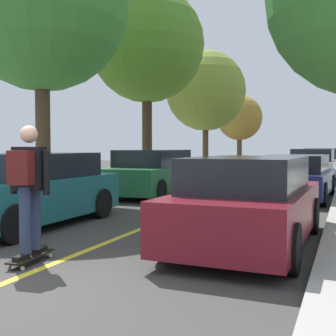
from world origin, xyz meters
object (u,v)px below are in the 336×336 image
Objects in this scene: fire_hydrant at (88,182)px; skateboarder at (28,182)px; street_tree_left_nearest at (41,3)px; parked_car_right_farthest at (321,162)px; parked_car_left_near at (151,173)px; parked_car_right_nearest at (249,202)px; parked_car_right_near at (297,177)px; parked_car_left_nearest at (29,190)px; street_tree_left_farthest at (240,118)px; parked_car_right_far at (313,165)px; street_tree_left_near at (147,45)px; street_tree_left_far at (206,91)px; skateboard at (31,257)px.

fire_hydrant is 7.51m from skateboarder.
street_tree_left_nearest is 10.77× the size of fire_hydrant.
parked_car_left_near is at bearing -108.19° from parked_car_right_farthest.
skateboarder is at bearing -53.47° from street_tree_left_nearest.
skateboarder is (-2.47, -2.18, 0.41)m from parked_car_right_nearest.
parked_car_right_farthest reaches higher than parked_car_right_near.
parked_car_right_farthest reaches higher than parked_car_left_nearest.
parked_car_right_near is 20.16m from street_tree_left_farthest.
parked_car_right_far is 0.56× the size of street_tree_left_near.
street_tree_left_far reaches higher than parked_car_left_near.
street_tree_left_farthest is 28.26m from skateboarder.
parked_car_right_near reaches higher than skateboard.
street_tree_left_nearest is at bearing -90.00° from street_tree_left_far.
parked_car_right_nearest is 19.05m from parked_car_right_farthest.
street_tree_left_nearest is at bearing -147.23° from parked_car_right_near.
parked_car_left_near reaches higher than parked_car_right_near.
street_tree_left_near reaches higher than skateboard.
street_tree_left_near reaches higher than parked_car_right_nearest.
parked_car_left_nearest reaches higher than parked_car_right_near.
parked_car_left_nearest is at bearing -83.97° from street_tree_left_far.
parked_car_left_nearest is 10.67m from street_tree_left_near.
street_tree_left_near is 1.14× the size of street_tree_left_far.
parked_car_right_farthest is (0.00, 12.28, 0.06)m from parked_car_right_near.
skateboard is at bearing -139.10° from parked_car_right_nearest.
street_tree_left_nearest reaches higher than street_tree_left_far.
street_tree_left_farthest is at bearing 94.04° from parked_car_left_nearest.
parked_car_right_near is at bearing 74.59° from skateboarder.
parked_car_right_farthest is 21.35m from skateboard.
street_tree_left_farthest is (0.00, 8.47, -1.02)m from street_tree_left_far.
parked_car_right_farthest is (4.35, 18.98, 0.00)m from parked_car_left_nearest.
street_tree_left_farthest reaches higher than parked_car_left_nearest.
street_tree_left_farthest reaches higher than parked_car_left_near.
street_tree_left_far is at bearing 90.00° from street_tree_left_nearest.
street_tree_left_far is (-1.81, 11.43, 4.02)m from parked_car_left_near.
street_tree_left_nearest is (-6.16, 2.81, 4.66)m from parked_car_right_nearest.
parked_car_right_near is (4.34, 6.70, -0.06)m from parked_car_left_nearest.
parked_car_right_nearest reaches higher than skateboard.
street_tree_left_near is 13.30m from skateboard.
street_tree_left_nearest is (-6.16, -3.96, 4.69)m from parked_car_right_near.
parked_car_right_farthest is 12.48m from street_tree_left_near.
street_tree_left_far reaches higher than parked_car_left_nearest.
fire_hydrant is 7.47m from skateboard.
street_tree_left_near reaches higher than parked_car_right_farthest.
street_tree_left_far reaches higher than parked_car_right_near.
skateboard is at bearing -79.24° from street_tree_left_far.
parked_car_left_near is 2.40× the size of skateboarder.
street_tree_left_far reaches higher than skateboard.
parked_car_right_far is 6.28× the size of fire_hydrant.
parked_car_right_nearest is 8.21m from street_tree_left_nearest.
parked_car_right_near is 6.71× the size of fire_hydrant.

